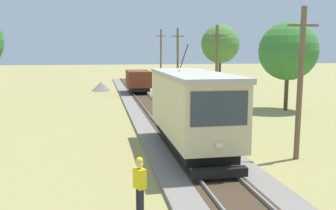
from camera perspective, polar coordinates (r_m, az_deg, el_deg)
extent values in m
cube|color=beige|center=(16.88, 3.68, -0.06)|extent=(2.50, 8.00, 2.60)
cube|color=#B2ADA3|center=(16.73, 3.73, 4.72)|extent=(2.60, 8.32, 0.22)
cube|color=black|center=(17.18, 3.63, -5.28)|extent=(2.10, 7.04, 0.44)
cube|color=#2D3842|center=(12.99, 8.01, -0.58)|extent=(2.10, 0.03, 1.25)
cube|color=#2D3842|center=(17.18, 7.78, 1.25)|extent=(0.02, 6.72, 1.04)
sphere|color=#F4EAB2|center=(13.22, 7.95, -6.27)|extent=(0.28, 0.28, 0.28)
cylinder|color=black|center=(18.25, 2.52, 7.58)|extent=(0.05, 1.67, 1.19)
cube|color=black|center=(13.37, 8.06, -10.36)|extent=(2.00, 0.36, 0.32)
cylinder|color=black|center=(15.09, 5.71, -7.25)|extent=(1.54, 0.80, 0.80)
cylinder|color=black|center=(19.30, 2.02, -3.74)|extent=(1.54, 0.80, 0.80)
cube|color=brown|center=(40.75, -4.67, 4.15)|extent=(2.40, 5.20, 1.70)
cube|color=black|center=(40.84, -4.65, 2.64)|extent=(2.02, 4.78, 0.38)
cylinder|color=black|center=(39.30, -4.42, 2.42)|extent=(1.54, 0.76, 0.76)
cylinder|color=black|center=(42.39, -4.86, 2.85)|extent=(1.54, 0.76, 0.76)
cylinder|color=brown|center=(16.92, 19.86, 2.98)|extent=(0.24, 0.28, 6.66)
cube|color=brown|center=(16.89, 20.29, 11.55)|extent=(1.40, 0.10, 0.10)
cylinder|color=silver|center=(16.63, 18.64, 12.04)|extent=(0.08, 0.08, 0.10)
cylinder|color=silver|center=(17.18, 21.92, 11.74)|extent=(0.08, 0.08, 0.10)
cylinder|color=brown|center=(27.59, 7.60, 5.33)|extent=(0.24, 0.41, 6.68)
cube|color=brown|center=(27.57, 7.70, 10.60)|extent=(1.40, 0.10, 0.10)
cylinder|color=silver|center=(27.41, 6.59, 10.84)|extent=(0.08, 0.08, 0.10)
cylinder|color=silver|center=(27.75, 8.80, 10.77)|extent=(0.08, 0.08, 0.10)
cylinder|color=brown|center=(41.16, 1.52, 6.80)|extent=(0.24, 0.44, 7.27)
cube|color=brown|center=(41.17, 1.54, 10.65)|extent=(1.40, 0.10, 0.10)
cylinder|color=silver|center=(41.07, 0.78, 10.80)|extent=(0.08, 0.08, 0.10)
cylinder|color=silver|center=(41.30, 2.30, 10.78)|extent=(0.08, 0.08, 0.10)
cylinder|color=brown|center=(52.55, -1.11, 7.46)|extent=(0.24, 0.52, 7.83)
cube|color=brown|center=(52.58, -1.12, 10.70)|extent=(1.40, 0.10, 0.10)
cylinder|color=silver|center=(52.50, -1.73, 10.81)|extent=(0.08, 0.08, 0.10)
cylinder|color=silver|center=(52.68, -0.52, 10.81)|extent=(0.08, 0.08, 0.10)
cone|color=gray|center=(44.96, -10.38, 2.86)|extent=(2.38, 2.38, 1.09)
cylinder|color=black|center=(10.97, -4.16, -14.97)|extent=(0.15, 0.15, 0.86)
cylinder|color=black|center=(11.10, -4.61, -14.70)|extent=(0.15, 0.15, 0.86)
cube|color=yellow|center=(10.77, -4.43, -11.31)|extent=(0.38, 0.45, 0.58)
sphere|color=beige|center=(10.63, -4.45, -9.13)|extent=(0.22, 0.22, 0.22)
sphere|color=yellow|center=(10.60, -4.46, -8.62)|extent=(0.21, 0.21, 0.21)
cylinder|color=#4C3823|center=(49.17, 8.05, 4.97)|extent=(0.32, 0.32, 3.82)
sphere|color=#4C7F38|center=(49.09, 8.14, 9.39)|extent=(5.03, 5.03, 5.03)
cylinder|color=#4C3823|center=(31.18, 17.92, 1.98)|extent=(0.32, 0.32, 3.02)
sphere|color=#387A33|center=(31.01, 18.19, 7.98)|extent=(4.67, 4.67, 4.67)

